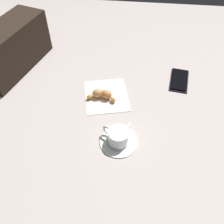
{
  "coord_description": "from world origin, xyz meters",
  "views": [
    {
      "loc": [
        -0.57,
        -0.05,
        0.66
      ],
      "look_at": [
        -0.01,
        0.01,
        0.03
      ],
      "focal_mm": 39.15,
      "sensor_mm": 36.0,
      "label": 1
    }
  ],
  "objects": [
    {
      "name": "ground_plane",
      "position": [
        0.0,
        0.0,
        0.0
      ],
      "size": [
        1.8,
        1.8,
        0.0
      ],
      "primitive_type": "plane",
      "color": "#A99E98"
    },
    {
      "name": "sugar_packet",
      "position": [
        -0.1,
        -0.01,
        0.01
      ],
      "size": [
        0.05,
        0.06,
        0.01
      ],
      "primitive_type": "cube",
      "rotation": [
        0.0,
        0.0,
        8.58
      ],
      "color": "white",
      "rests_on": "saucer"
    },
    {
      "name": "cell_phone",
      "position": [
        0.21,
        -0.24,
        0.01
      ],
      "size": [
        0.15,
        0.09,
        0.01
      ],
      "color": "black",
      "rests_on": "ground"
    },
    {
      "name": "espresso_cup",
      "position": [
        -0.12,
        -0.02,
        0.03
      ],
      "size": [
        0.07,
        0.09,
        0.05
      ],
      "color": "white",
      "rests_on": "saucer"
    },
    {
      "name": "saucer",
      "position": [
        -0.12,
        -0.02,
        0.0
      ],
      "size": [
        0.12,
        0.12,
        0.01
      ],
      "primitive_type": "cylinder",
      "color": "white",
      "rests_on": "ground"
    },
    {
      "name": "croissant",
      "position": [
        0.08,
        0.06,
        0.02
      ],
      "size": [
        0.05,
        0.12,
        0.04
      ],
      "color": "#C08848",
      "rests_on": "napkin"
    },
    {
      "name": "teaspoon",
      "position": [
        -0.12,
        -0.03,
        0.01
      ],
      "size": [
        0.12,
        0.06,
        0.01
      ],
      "color": "silver",
      "rests_on": "saucer"
    },
    {
      "name": "napkin",
      "position": [
        0.09,
        0.04,
        0.0
      ],
      "size": [
        0.21,
        0.2,
        0.0
      ],
      "primitive_type": "cube",
      "rotation": [
        0.0,
        0.0,
        0.24
      ],
      "color": "silver",
      "rests_on": "ground"
    },
    {
      "name": "laptop_bag",
      "position": [
        0.22,
        0.45,
        0.09
      ],
      "size": [
        0.37,
        0.23,
        0.18
      ],
      "primitive_type": "cube",
      "rotation": [
        0.0,
        0.0,
        2.85
      ],
      "color": "black",
      "rests_on": "ground"
    }
  ]
}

